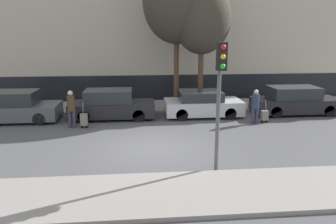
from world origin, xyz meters
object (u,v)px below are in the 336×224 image
at_px(pedestrian_left, 71,107).
at_px(parked_bicycle, 188,99).
at_px(bare_tree_near_crossing, 177,2).
at_px(parked_car_1, 111,105).
at_px(pedestrian_right, 255,104).
at_px(trolley_right, 265,115).
at_px(parked_car_0, 17,107).
at_px(trolley_left, 84,120).
at_px(traffic_light, 220,82).
at_px(parked_car_2, 202,104).
at_px(parked_car_3, 295,101).
at_px(bare_tree_down_street, 202,19).

bearing_deg(pedestrian_left, parked_bicycle, -140.21).
bearing_deg(bare_tree_near_crossing, parked_car_1, -150.77).
xyz_separation_m(parked_car_1, bare_tree_near_crossing, (3.52, 1.97, 5.16)).
xyz_separation_m(pedestrian_left, pedestrian_right, (8.55, -0.06, -0.05)).
bearing_deg(trolley_right, parked_car_0, 173.49).
xyz_separation_m(parked_bicycle, bare_tree_near_crossing, (-0.71, -0.24, 5.35)).
distance_m(trolley_left, parked_bicycle, 6.58).
distance_m(trolley_right, traffic_light, 7.06).
distance_m(parked_car_2, parked_bicycle, 2.19).
bearing_deg(parked_car_0, bare_tree_near_crossing, 14.46).
xyz_separation_m(parked_car_1, parked_car_3, (9.69, 0.08, -0.00)).
bearing_deg(parked_car_3, parked_car_1, -179.55).
height_order(parked_car_0, bare_tree_near_crossing, bare_tree_near_crossing).
height_order(parked_car_2, pedestrian_right, pedestrian_right).
xyz_separation_m(parked_car_1, pedestrian_left, (-1.67, -1.53, 0.30)).
bearing_deg(parked_car_2, parked_car_3, 0.18).
height_order(traffic_light, parked_bicycle, traffic_light).
distance_m(traffic_light, bare_tree_down_street, 8.83).
xyz_separation_m(parked_bicycle, bare_tree_down_street, (0.59, -0.69, 4.46)).
relative_size(parked_car_1, bare_tree_down_street, 0.63).
bearing_deg(pedestrian_right, trolley_left, -11.75).
xyz_separation_m(parked_car_2, pedestrian_left, (-6.34, -1.59, 0.35)).
height_order(pedestrian_right, bare_tree_down_street, bare_tree_down_street).
bearing_deg(bare_tree_down_street, trolley_right, -49.10).
relative_size(parked_car_2, bare_tree_near_crossing, 0.49).
bearing_deg(parked_car_3, parked_car_0, -179.25).
bearing_deg(traffic_light, bare_tree_down_street, 82.75).
distance_m(pedestrian_left, pedestrian_right, 8.55).
bearing_deg(bare_tree_down_street, parked_car_2, -96.18).
xyz_separation_m(parked_car_2, parked_bicycle, (-0.43, 2.15, -0.14)).
height_order(trolley_left, traffic_light, traffic_light).
distance_m(parked_car_1, parked_car_3, 9.69).
bearing_deg(bare_tree_down_street, parked_car_0, -170.13).
bearing_deg(trolley_right, pedestrian_right, -168.23).
xyz_separation_m(pedestrian_left, bare_tree_near_crossing, (5.19, 3.50, 4.86)).
relative_size(pedestrian_right, bare_tree_down_street, 0.24).
bearing_deg(traffic_light, pedestrian_right, 59.76).
bearing_deg(parked_car_2, trolley_right, -29.18).
bearing_deg(pedestrian_right, parked_car_3, -161.13).
height_order(bare_tree_near_crossing, bare_tree_down_street, bare_tree_near_crossing).
xyz_separation_m(parked_car_0, parked_car_1, (4.55, 0.11, -0.01)).
bearing_deg(bare_tree_near_crossing, parked_bicycle, 18.31).
bearing_deg(parked_car_1, pedestrian_right, -13.02).
relative_size(pedestrian_left, parked_bicycle, 0.97).
relative_size(trolley_right, bare_tree_down_street, 0.17).
relative_size(parked_car_3, trolley_left, 3.81).
relative_size(parked_car_0, traffic_light, 0.99).
bearing_deg(parked_bicycle, pedestrian_right, -55.14).
distance_m(parked_car_1, parked_car_2, 4.67).
bearing_deg(parked_car_1, parked_car_3, 0.45).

